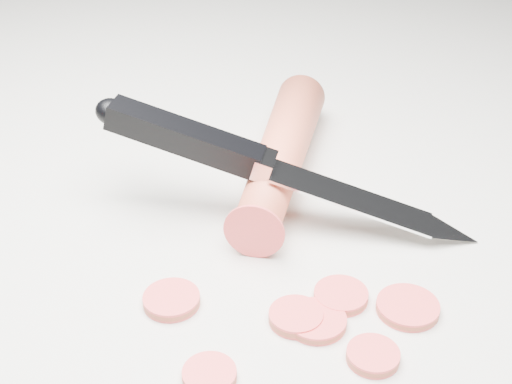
{
  "coord_description": "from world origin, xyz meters",
  "views": [
    {
      "loc": [
        -0.02,
        -0.37,
        0.31
      ],
      "look_at": [
        -0.02,
        0.06,
        0.02
      ],
      "focal_mm": 50.0,
      "sensor_mm": 36.0,
      "label": 1
    }
  ],
  "objects": [
    {
      "name": "ground",
      "position": [
        0.0,
        0.0,
        0.0
      ],
      "size": [
        2.4,
        2.4,
        0.0
      ],
      "primitive_type": "plane",
      "color": "beige",
      "rests_on": "ground"
    },
    {
      "name": "carrot_slice_4",
      "position": [
        0.07,
        -0.04,
        0.0
      ],
      "size": [
        0.04,
        0.04,
        0.01
      ],
      "primitive_type": "cylinder",
      "color": "#F33B3D",
      "rests_on": "ground"
    },
    {
      "name": "carrot_slice_0",
      "position": [
        -0.08,
        -0.04,
        0.0
      ],
      "size": [
        0.04,
        0.04,
        0.01
      ],
      "primitive_type": "cylinder",
      "color": "#F33B3D",
      "rests_on": "ground"
    },
    {
      "name": "carrot_slice_6",
      "position": [
        0.04,
        -0.08,
        0.0
      ],
      "size": [
        0.03,
        0.03,
        0.01
      ],
      "primitive_type": "cylinder",
      "color": "#F33B3D",
      "rests_on": "ground"
    },
    {
      "name": "carrot",
      "position": [
        -0.0,
        0.11,
        0.02
      ],
      "size": [
        0.08,
        0.21,
        0.04
      ],
      "primitive_type": "cylinder",
      "rotation": [
        1.57,
        0.0,
        -0.2
      ],
      "color": "#E55336",
      "rests_on": "ground"
    },
    {
      "name": "carrot_slice_5",
      "position": [
        -0.0,
        -0.05,
        0.0
      ],
      "size": [
        0.03,
        0.03,
        0.01
      ],
      "primitive_type": "cylinder",
      "color": "#F33B3D",
      "rests_on": "ground"
    },
    {
      "name": "kitchen_knife",
      "position": [
        -0.0,
        0.06,
        0.04
      ],
      "size": [
        0.28,
        0.08,
        0.09
      ],
      "primitive_type": null,
      "color": "silver",
      "rests_on": "ground"
    },
    {
      "name": "carrot_slice_3",
      "position": [
        0.03,
        -0.03,
        0.0
      ],
      "size": [
        0.03,
        0.03,
        0.01
      ],
      "primitive_type": "cylinder",
      "color": "#F33B3D",
      "rests_on": "ground"
    },
    {
      "name": "carrot_slice_2",
      "position": [
        0.01,
        -0.05,
        0.0
      ],
      "size": [
        0.04,
        0.04,
        0.01
      ],
      "primitive_type": "cylinder",
      "color": "#F33B3D",
      "rests_on": "ground"
    },
    {
      "name": "carrot_slice_1",
      "position": [
        -0.05,
        -0.1,
        0.0
      ],
      "size": [
        0.03,
        0.03,
        0.01
      ],
      "primitive_type": "cylinder",
      "color": "#F33B3D",
      "rests_on": "ground"
    }
  ]
}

